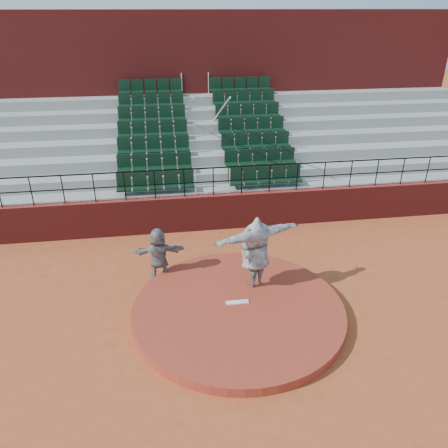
% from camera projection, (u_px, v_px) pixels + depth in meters
% --- Properties ---
extents(ground, '(90.00, 90.00, 0.00)m').
position_uv_depth(ground, '(238.00, 314.00, 11.43)').
color(ground, '#AC4C27').
rests_on(ground, ground).
extents(pitchers_mound, '(5.50, 5.50, 0.25)m').
position_uv_depth(pitchers_mound, '(238.00, 310.00, 11.37)').
color(pitchers_mound, '#9D3523').
rests_on(pitchers_mound, ground).
extents(pitching_rubber, '(0.60, 0.15, 0.03)m').
position_uv_depth(pitching_rubber, '(237.00, 302.00, 11.44)').
color(pitching_rubber, white).
rests_on(pitching_rubber, pitchers_mound).
extents(boundary_wall, '(24.00, 0.30, 1.30)m').
position_uv_depth(boundary_wall, '(214.00, 212.00, 15.56)').
color(boundary_wall, maroon).
rests_on(boundary_wall, ground).
extents(wall_railing, '(24.04, 0.05, 1.03)m').
position_uv_depth(wall_railing, '(213.00, 175.00, 14.94)').
color(wall_railing, black).
rests_on(wall_railing, boundary_wall).
extents(seating_deck, '(24.00, 5.97, 4.63)m').
position_uv_depth(seating_deck, '(202.00, 159.00, 18.44)').
color(seating_deck, gray).
rests_on(seating_deck, ground).
extents(press_box_facade, '(24.00, 3.00, 7.10)m').
position_uv_depth(press_box_facade, '(193.00, 91.00, 20.98)').
color(press_box_facade, maroon).
rests_on(press_box_facade, ground).
extents(pitcher, '(2.65, 1.46, 2.08)m').
position_uv_depth(pitcher, '(255.00, 252.00, 11.77)').
color(pitcher, black).
rests_on(pitcher, pitchers_mound).
extents(fielder, '(1.52, 0.49, 1.63)m').
position_uv_depth(fielder, '(159.00, 254.00, 12.57)').
color(fielder, black).
rests_on(fielder, ground).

